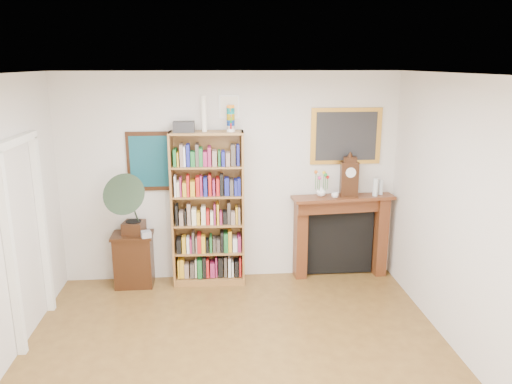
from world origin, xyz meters
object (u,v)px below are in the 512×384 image
fireplace (341,228)px  mantel_clock (349,177)px  bookshelf (208,201)px  cd_stack (146,234)px  teacup (335,195)px  bottle_left (375,187)px  side_cabinet (134,260)px  gramophone (130,201)px  flower_vase (321,191)px  bottle_right (381,187)px

fireplace → mantel_clock: size_ratio=2.63×
mantel_clock → fireplace: bearing=146.8°
bookshelf → cd_stack: (-0.80, -0.16, -0.39)m
teacup → bottle_left: bottle_left is taller
side_cabinet → gramophone: gramophone is taller
flower_vase → bottle_right: (0.82, 0.02, 0.03)m
bookshelf → gramophone: size_ratio=2.75×
bottle_left → flower_vase: bearing=176.3°
gramophone → cd_stack: gramophone is taller
fireplace → gramophone: size_ratio=1.63×
side_cabinet → bottle_left: (3.24, 0.03, 0.92)m
mantel_clock → bottle_right: bearing=7.8°
fireplace → mantel_clock: mantel_clock is taller
mantel_clock → bottle_left: (0.36, -0.03, -0.14)m
teacup → cd_stack: bearing=-177.4°
teacup → bottle_left: 0.57m
fireplace → cd_stack: 2.62m
mantel_clock → bottle_left: 0.38m
side_cabinet → gramophone: bearing=-80.0°
flower_vase → bookshelf: bearing=-178.0°
mantel_clock → bottle_left: mantel_clock is taller
bottle_left → side_cabinet: bearing=-179.5°
bookshelf → bottle_left: size_ratio=9.85×
bottle_left → bottle_right: bottle_left is taller
gramophone → side_cabinet: bearing=110.0°
fireplace → flower_vase: flower_vase is taller
bookshelf → fireplace: 1.87m
bookshelf → bottle_left: (2.24, 0.01, 0.13)m
side_cabinet → teacup: bearing=-1.3°
bookshelf → bottle_left: bookshelf is taller
cd_stack → fireplace: bearing=5.5°
flower_vase → teacup: 0.19m
bottle_right → gramophone: bearing=-176.3°
bookshelf → bottle_right: (2.33, 0.07, 0.11)m
bottle_left → cd_stack: bearing=-176.8°
side_cabinet → mantel_clock: size_ratio=1.36×
bookshelf → mantel_clock: bearing=2.8°
cd_stack → bottle_right: (3.13, 0.23, 0.50)m
flower_vase → bottle_left: (0.72, -0.05, 0.05)m
side_cabinet → bottle_right: bottle_right is taller
gramophone → mantel_clock: bearing=12.8°
fireplace → gramophone: 2.85m
bookshelf → bottle_right: bearing=3.5°
gramophone → mantel_clock: mantel_clock is taller
cd_stack → bottle_right: 3.18m
bookshelf → teacup: bearing=0.1°
side_cabinet → bottle_right: bearing=0.9°
mantel_clock → flower_vase: (-0.37, 0.02, -0.19)m
flower_vase → teacup: flower_vase is taller
bookshelf → gramophone: 0.99m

